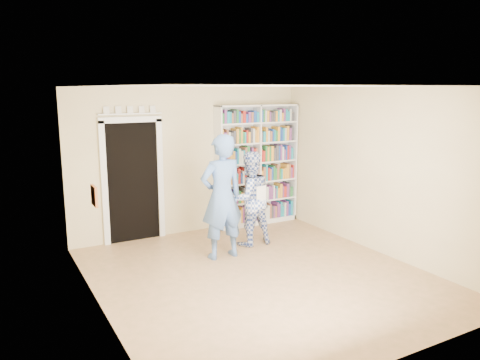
# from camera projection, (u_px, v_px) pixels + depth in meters

# --- Properties ---
(floor) EXTENTS (5.00, 5.00, 0.00)m
(floor) POSITION_uv_depth(u_px,v_px,m) (260.00, 276.00, 6.79)
(floor) COLOR olive
(floor) RESTS_ON ground
(ceiling) EXTENTS (5.00, 5.00, 0.00)m
(ceiling) POSITION_uv_depth(u_px,v_px,m) (261.00, 86.00, 6.27)
(ceiling) COLOR white
(ceiling) RESTS_ON wall_back
(wall_back) EXTENTS (4.50, 0.00, 4.50)m
(wall_back) POSITION_uv_depth(u_px,v_px,m) (190.00, 161.00, 8.68)
(wall_back) COLOR beige
(wall_back) RESTS_ON floor
(wall_left) EXTENTS (0.00, 5.00, 5.00)m
(wall_left) POSITION_uv_depth(u_px,v_px,m) (96.00, 204.00, 5.46)
(wall_left) COLOR beige
(wall_left) RESTS_ON floor
(wall_right) EXTENTS (0.00, 5.00, 5.00)m
(wall_right) POSITION_uv_depth(u_px,v_px,m) (378.00, 171.00, 7.61)
(wall_right) COLOR beige
(wall_right) RESTS_ON floor
(bookshelf) EXTENTS (1.72, 0.32, 2.37)m
(bookshelf) POSITION_uv_depth(u_px,v_px,m) (257.00, 165.00, 9.22)
(bookshelf) COLOR white
(bookshelf) RESTS_ON floor
(doorway) EXTENTS (1.10, 0.08, 2.43)m
(doorway) POSITION_uv_depth(u_px,v_px,m) (133.00, 175.00, 8.17)
(doorway) COLOR black
(doorway) RESTS_ON floor
(wall_art) EXTENTS (0.03, 0.25, 0.25)m
(wall_art) POSITION_uv_depth(u_px,v_px,m) (94.00, 196.00, 5.63)
(wall_art) COLOR brown
(wall_art) RESTS_ON wall_left
(man_blue) EXTENTS (0.74, 0.49, 1.99)m
(man_blue) POSITION_uv_depth(u_px,v_px,m) (222.00, 197.00, 7.35)
(man_blue) COLOR #547ABA
(man_blue) RESTS_ON floor
(man_plaid) EXTENTS (0.80, 0.62, 1.63)m
(man_plaid) POSITION_uv_depth(u_px,v_px,m) (249.00, 199.00, 8.02)
(man_plaid) COLOR #334D9C
(man_plaid) RESTS_ON floor
(paper_sheet) EXTENTS (0.20, 0.03, 0.28)m
(paper_sheet) POSITION_uv_depth(u_px,v_px,m) (261.00, 194.00, 7.82)
(paper_sheet) COLOR white
(paper_sheet) RESTS_ON man_plaid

